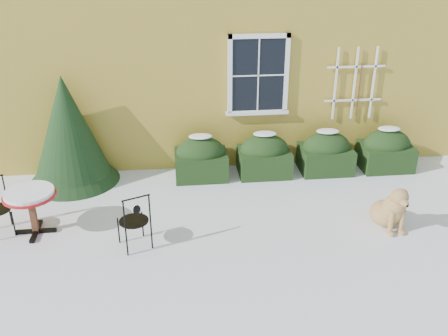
{
  "coord_description": "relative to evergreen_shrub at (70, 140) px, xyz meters",
  "views": [
    {
      "loc": [
        -0.84,
        -6.65,
        4.54
      ],
      "look_at": [
        0.0,
        1.0,
        0.9
      ],
      "focal_mm": 40.0,
      "sensor_mm": 36.0,
      "label": 1
    }
  ],
  "objects": [
    {
      "name": "bistro_table",
      "position": [
        -0.34,
        -1.92,
        -0.22
      ],
      "size": [
        0.85,
        0.85,
        0.79
      ],
      "rotation": [
        0.0,
        0.0,
        -0.04
      ],
      "color": "black",
      "rests_on": "ground"
    },
    {
      "name": "ground",
      "position": [
        2.85,
        -2.64,
        -0.87
      ],
      "size": [
        80.0,
        80.0,
        0.0
      ],
      "primitive_type": "plane",
      "color": "white",
      "rests_on": "ground"
    },
    {
      "name": "evergreen_shrub",
      "position": [
        0.0,
        0.0,
        0.0
      ],
      "size": [
        1.79,
        1.79,
        2.17
      ],
      "rotation": [
        0.0,
        0.0,
        0.05
      ],
      "color": "black",
      "rests_on": "ground"
    },
    {
      "name": "patio_chair_near",
      "position": [
        1.36,
        -2.52,
        -0.39
      ],
      "size": [
        0.56,
        0.56,
        0.97
      ],
      "rotation": [
        0.0,
        0.0,
        3.54
      ],
      "color": "black",
      "rests_on": "ground"
    },
    {
      "name": "dog",
      "position": [
        5.59,
        -2.39,
        -0.53
      ],
      "size": [
        0.6,
        0.95,
        0.84
      ],
      "rotation": [
        0.0,
        0.0,
        0.12
      ],
      "color": "tan",
      "rests_on": "ground"
    },
    {
      "name": "hedge_row",
      "position": [
        4.5,
        -0.09,
        -0.47
      ],
      "size": [
        4.95,
        0.8,
        0.91
      ],
      "color": "black",
      "rests_on": "ground"
    }
  ]
}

